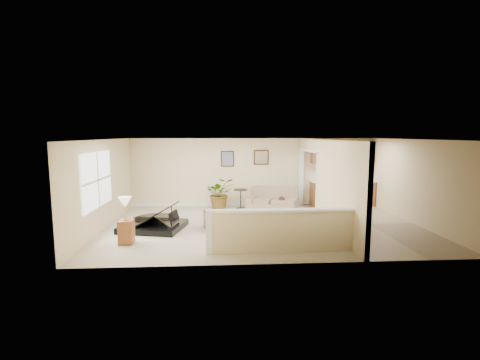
{
  "coord_description": "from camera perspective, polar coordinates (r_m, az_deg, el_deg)",
  "views": [
    {
      "loc": [
        -1.28,
        -9.79,
        2.64
      ],
      "look_at": [
        -0.65,
        0.4,
        1.3
      ],
      "focal_mm": 26.0,
      "sensor_mm": 36.0,
      "label": 1
    }
  ],
  "objects": [
    {
      "name": "pony_half_wall",
      "position": [
        7.9,
        6.52,
        -8.13
      ],
      "size": [
        3.42,
        0.22,
        1.0
      ],
      "color": "beige",
      "rests_on": "floor"
    },
    {
      "name": "floor",
      "position": [
        10.22,
        3.79,
        -7.5
      ],
      "size": [
        9.0,
        9.0,
        0.0
      ],
      "primitive_type": "plane",
      "color": "#BFAD95",
      "rests_on": "ground"
    },
    {
      "name": "palm_plant",
      "position": [
        12.48,
        -3.32,
        -2.19
      ],
      "size": [
        1.15,
        1.04,
        1.11
      ],
      "color": "black",
      "rests_on": "floor"
    },
    {
      "name": "kitchen_cabinets",
      "position": [
        13.41,
        15.95,
        -0.38
      ],
      "size": [
        2.36,
        0.65,
        2.33
      ],
      "color": "brown",
      "rests_on": "floor"
    },
    {
      "name": "accent_table",
      "position": [
        12.32,
        0.12,
        -2.71
      ],
      "size": [
        0.49,
        0.49,
        0.71
      ],
      "color": "black",
      "rests_on": "floor"
    },
    {
      "name": "left_wall",
      "position": [
        10.4,
        -21.57,
        -0.72
      ],
      "size": [
        0.04,
        6.0,
        2.5
      ],
      "primitive_type": "cube",
      "color": "beige",
      "rests_on": "floor"
    },
    {
      "name": "interior_partition",
      "position": [
        10.6,
        13.37,
        -0.42
      ],
      "size": [
        0.18,
        5.99,
        2.5
      ],
      "color": "beige",
      "rests_on": "floor"
    },
    {
      "name": "wall_art_left",
      "position": [
        12.79,
        -2.08,
        3.5
      ],
      "size": [
        0.48,
        0.04,
        0.58
      ],
      "color": "#352013",
      "rests_on": "back_wall"
    },
    {
      "name": "back_wall",
      "position": [
        12.93,
        2.15,
        1.31
      ],
      "size": [
        9.0,
        0.04,
        2.5
      ],
      "primitive_type": "cube",
      "color": "beige",
      "rests_on": "floor"
    },
    {
      "name": "left_window",
      "position": [
        9.9,
        -22.43,
        0.02
      ],
      "size": [
        0.05,
        2.15,
        1.45
      ],
      "primitive_type": "cube",
      "color": "white",
      "rests_on": "left_wall"
    },
    {
      "name": "piano_bench",
      "position": [
        9.83,
        -4.72,
        -6.68
      ],
      "size": [
        0.48,
        0.76,
        0.47
      ],
      "primitive_type": "cube",
      "rotation": [
        0.0,
        0.0,
        0.18
      ],
      "color": "black",
      "rests_on": "floor"
    },
    {
      "name": "piano",
      "position": [
        10.15,
        -14.21,
        -4.1
      ],
      "size": [
        2.14,
        2.16,
        1.54
      ],
      "rotation": [
        0.0,
        0.0,
        -0.22
      ],
      "color": "black",
      "rests_on": "floor"
    },
    {
      "name": "front_wall",
      "position": [
        7.04,
        6.99,
        -3.94
      ],
      "size": [
        9.0,
        0.04,
        2.5
      ],
      "primitive_type": "cube",
      "color": "beige",
      "rests_on": "floor"
    },
    {
      "name": "small_plant",
      "position": [
        12.24,
        6.83,
        -4.02
      ],
      "size": [
        0.32,
        0.32,
        0.49
      ],
      "color": "black",
      "rests_on": "floor"
    },
    {
      "name": "kitchen_vinyl",
      "position": [
        11.06,
        20.32,
        -6.77
      ],
      "size": [
        2.7,
        6.0,
        0.01
      ],
      "primitive_type": "cube",
      "color": "#9C8A6A",
      "rests_on": "floor"
    },
    {
      "name": "loveseat",
      "position": [
        12.43,
        5.3,
        -3.06
      ],
      "size": [
        2.05,
        1.57,
        0.98
      ],
      "rotation": [
        0.0,
        0.0,
        -0.39
      ],
      "color": "tan",
      "rests_on": "floor"
    },
    {
      "name": "ceiling",
      "position": [
        9.87,
        3.92,
        6.66
      ],
      "size": [
        9.0,
        6.0,
        0.04
      ],
      "primitive_type": "cube",
      "color": "beige",
      "rests_on": "back_wall"
    },
    {
      "name": "right_wall",
      "position": [
        11.45,
        26.79,
        -0.29
      ],
      "size": [
        0.04,
        6.0,
        2.5
      ],
      "primitive_type": "cube",
      "color": "beige",
      "rests_on": "floor"
    },
    {
      "name": "lamp_stand",
      "position": [
        8.89,
        -18.21,
        -6.9
      ],
      "size": [
        0.34,
        0.34,
        1.16
      ],
      "color": "brown",
      "rests_on": "floor"
    },
    {
      "name": "wall_mirror",
      "position": [
        12.88,
        3.5,
        3.74
      ],
      "size": [
        0.55,
        0.04,
        0.55
      ],
      "color": "#352013",
      "rests_on": "back_wall"
    }
  ]
}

